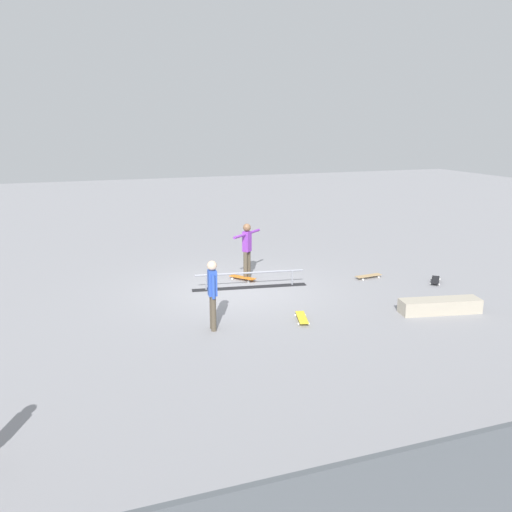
% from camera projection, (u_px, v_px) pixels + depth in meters
% --- Properties ---
extents(ground_plane, '(60.00, 60.00, 0.00)m').
position_uv_depth(ground_plane, '(239.00, 289.00, 14.40)').
color(ground_plane, gray).
extents(grind_rail, '(3.13, 0.71, 0.44)m').
position_uv_depth(grind_rail, '(250.00, 281.00, 14.52)').
color(grind_rail, black).
rests_on(grind_rail, ground_plane).
extents(skate_ledge, '(1.97, 0.84, 0.33)m').
position_uv_depth(skate_ledge, '(440.00, 306.00, 12.61)').
color(skate_ledge, '#B2A893').
rests_on(skate_ledge, ground_plane).
extents(skater_main, '(1.05, 0.88, 1.61)m').
position_uv_depth(skater_main, '(247.00, 247.00, 15.14)').
color(skater_main, brown).
rests_on(skater_main, ground_plane).
extents(skateboard_main, '(0.65, 0.75, 0.09)m').
position_uv_depth(skateboard_main, '(243.00, 278.00, 15.24)').
color(skateboard_main, orange).
rests_on(skateboard_main, ground_plane).
extents(bystander_blue_shirt, '(0.21, 0.35, 1.54)m').
position_uv_depth(bystander_blue_shirt, '(213.00, 291.00, 11.40)').
color(bystander_blue_shirt, brown).
rests_on(bystander_blue_shirt, ground_plane).
extents(loose_skateboard_yellow, '(0.42, 0.82, 0.09)m').
position_uv_depth(loose_skateboard_yellow, '(302.00, 318.00, 12.12)').
color(loose_skateboard_yellow, yellow).
rests_on(loose_skateboard_yellow, ground_plane).
extents(loose_skateboard_black, '(0.67, 0.74, 0.09)m').
position_uv_depth(loose_skateboard_black, '(435.00, 280.00, 15.01)').
color(loose_skateboard_black, black).
rests_on(loose_skateboard_black, ground_plane).
extents(loose_skateboard_natural, '(0.81, 0.31, 0.09)m').
position_uv_depth(loose_skateboard_natural, '(369.00, 276.00, 15.41)').
color(loose_skateboard_natural, tan).
rests_on(loose_skateboard_natural, ground_plane).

